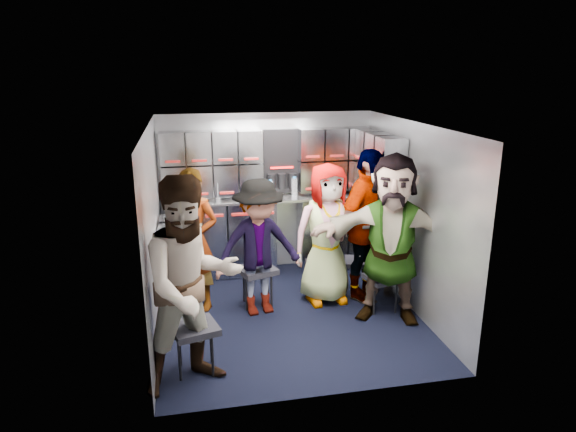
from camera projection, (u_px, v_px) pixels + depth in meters
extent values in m
plane|color=black|center=(289.00, 314.00, 5.74)|extent=(3.00, 3.00, 0.00)
cube|color=#91969E|center=(267.00, 192.00, 6.86)|extent=(2.80, 0.04, 2.10)
cube|color=#91969E|center=(154.00, 233.00, 5.18)|extent=(0.04, 3.00, 2.10)
cube|color=#91969E|center=(412.00, 218.00, 5.71)|extent=(0.04, 3.00, 2.10)
cube|color=silver|center=(290.00, 125.00, 5.15)|extent=(2.80, 3.00, 0.02)
cube|color=gray|center=(270.00, 236.00, 6.82)|extent=(2.68, 0.38, 0.99)
cube|color=gray|center=(179.00, 263.00, 5.90)|extent=(0.38, 0.76, 0.99)
cube|color=#B5B7BC|center=(270.00, 199.00, 6.67)|extent=(2.68, 0.42, 0.03)
cube|color=gray|center=(269.00, 162.00, 6.59)|extent=(2.68, 0.28, 0.82)
cube|color=gray|center=(379.00, 167.00, 6.22)|extent=(0.28, 1.00, 0.82)
cube|color=gray|center=(378.00, 247.00, 6.40)|extent=(0.28, 1.20, 1.00)
cube|color=maroon|center=(272.00, 213.00, 6.52)|extent=(2.60, 0.02, 0.03)
cube|color=black|center=(194.00, 328.00, 4.56)|extent=(0.47, 0.46, 0.06)
cylinder|color=black|center=(180.00, 360.00, 4.48)|extent=(0.02, 0.02, 0.41)
cylinder|color=black|center=(213.00, 356.00, 4.54)|extent=(0.02, 0.02, 0.41)
cylinder|color=black|center=(180.00, 346.00, 4.71)|extent=(0.02, 0.02, 0.41)
cylinder|color=black|center=(211.00, 342.00, 4.77)|extent=(0.02, 0.02, 0.41)
cube|color=black|center=(257.00, 270.00, 5.86)|extent=(0.48, 0.47, 0.06)
cylinder|color=black|center=(246.00, 294.00, 5.78)|extent=(0.02, 0.02, 0.41)
cylinder|color=black|center=(271.00, 292.00, 5.84)|extent=(0.02, 0.02, 0.41)
cylinder|color=black|center=(244.00, 285.00, 6.01)|extent=(0.02, 0.02, 0.41)
cylinder|color=black|center=(268.00, 283.00, 6.07)|extent=(0.02, 0.02, 0.41)
cube|color=black|center=(322.00, 264.00, 6.18)|extent=(0.35, 0.33, 0.05)
cylinder|color=black|center=(314.00, 284.00, 6.11)|extent=(0.02, 0.02, 0.36)
cylinder|color=black|center=(334.00, 282.00, 6.16)|extent=(0.02, 0.02, 0.36)
cylinder|color=black|center=(310.00, 277.00, 6.31)|extent=(0.02, 0.02, 0.36)
cylinder|color=black|center=(330.00, 275.00, 6.36)|extent=(0.02, 0.02, 0.36)
cube|color=black|center=(359.00, 262.00, 6.25)|extent=(0.42, 0.41, 0.05)
cylinder|color=black|center=(351.00, 281.00, 6.18)|extent=(0.02, 0.02, 0.36)
cylinder|color=black|center=(371.00, 280.00, 6.23)|extent=(0.02, 0.02, 0.36)
cylinder|color=black|center=(346.00, 274.00, 6.38)|extent=(0.02, 0.02, 0.36)
cylinder|color=black|center=(365.00, 273.00, 6.43)|extent=(0.02, 0.02, 0.36)
cube|color=black|center=(383.00, 278.00, 5.75)|extent=(0.41, 0.40, 0.06)
cylinder|color=black|center=(374.00, 300.00, 5.68)|extent=(0.02, 0.02, 0.37)
cylinder|color=black|center=(396.00, 298.00, 5.73)|extent=(0.02, 0.02, 0.37)
cylinder|color=black|center=(367.00, 292.00, 5.89)|extent=(0.02, 0.02, 0.37)
cylinder|color=black|center=(389.00, 290.00, 5.94)|extent=(0.02, 0.02, 0.37)
imported|color=black|center=(193.00, 241.00, 5.70)|extent=(0.70, 0.60, 1.62)
imported|color=black|center=(192.00, 285.00, 4.25)|extent=(1.10, 0.98, 1.86)
imported|color=black|center=(259.00, 248.00, 5.60)|extent=(1.07, 0.73, 1.53)
imported|color=black|center=(327.00, 234.00, 5.88)|extent=(0.83, 0.57, 1.64)
imported|color=black|center=(366.00, 226.00, 5.93)|extent=(1.09, 1.00, 1.79)
imported|color=black|center=(391.00, 239.00, 5.43)|extent=(1.77, 1.19, 1.83)
cylinder|color=white|center=(218.00, 192.00, 6.46)|extent=(0.06, 0.06, 0.23)
cylinder|color=white|center=(270.00, 190.00, 6.59)|extent=(0.07, 0.07, 0.22)
cylinder|color=white|center=(294.00, 188.00, 6.64)|extent=(0.07, 0.07, 0.25)
cylinder|color=#C0B287|center=(246.00, 196.00, 6.53)|extent=(0.09, 0.09, 0.11)
cylinder|color=#C0B287|center=(319.00, 193.00, 6.72)|extent=(0.08, 0.08, 0.10)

